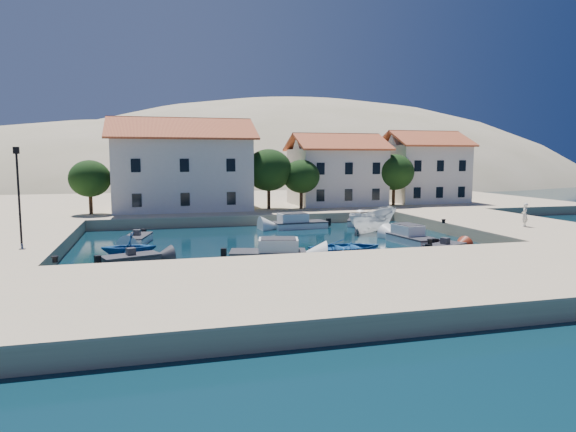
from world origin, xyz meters
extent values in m
plane|color=black|center=(0.00, 0.00, 0.00)|extent=(400.00, 400.00, 0.00)
cube|color=#CCB08B|center=(0.00, -6.00, 0.50)|extent=(52.00, 12.00, 1.00)
cube|color=#CCB08B|center=(20.50, 10.00, 0.50)|extent=(11.00, 20.00, 1.00)
cube|color=#CCB08B|center=(-19.00, 10.00, 0.50)|extent=(8.00, 20.00, 1.00)
cube|color=#CCB08B|center=(2.00, 38.00, 0.50)|extent=(80.00, 36.00, 1.00)
ellipsoid|color=tan|center=(-10.00, 110.00, -20.00)|extent=(198.00, 126.00, 72.00)
ellipsoid|color=tan|center=(35.00, 130.00, -25.00)|extent=(220.00, 176.00, 99.00)
cube|color=silver|center=(-6.00, 28.00, 4.75)|extent=(14.00, 9.00, 7.50)
pyramid|color=#A03724|center=(-6.00, 28.00, 9.60)|extent=(14.70, 9.45, 2.20)
cube|color=silver|center=(12.00, 29.00, 4.25)|extent=(10.00, 8.00, 6.50)
pyramid|color=#A03724|center=(12.00, 29.00, 8.40)|extent=(10.50, 8.40, 1.80)
cube|color=silver|center=(24.00, 30.00, 4.50)|extent=(9.00, 8.00, 7.00)
pyramid|color=#A03724|center=(24.00, 30.00, 8.90)|extent=(9.45, 8.40, 1.80)
cylinder|color=#382314|center=(-15.00, 25.00, 2.25)|extent=(0.36, 0.36, 2.50)
ellipsoid|color=black|center=(-15.00, 25.00, 4.50)|extent=(4.00, 4.00, 3.60)
cylinder|color=#382314|center=(3.00, 25.50, 2.50)|extent=(0.36, 0.36, 3.00)
ellipsoid|color=black|center=(3.00, 25.50, 5.20)|extent=(5.00, 5.00, 4.50)
cylinder|color=#382314|center=(6.50, 25.00, 2.25)|extent=(0.36, 0.36, 2.50)
ellipsoid|color=black|center=(6.50, 25.00, 4.50)|extent=(4.00, 4.00, 3.60)
cylinder|color=#382314|center=(18.00, 26.00, 2.38)|extent=(0.36, 0.36, 2.75)
ellipsoid|color=black|center=(18.00, 26.00, 4.85)|extent=(4.60, 4.60, 4.14)
cylinder|color=black|center=(-17.50, 8.00, 4.00)|extent=(0.14, 0.14, 6.00)
cube|color=black|center=(-17.50, 8.00, 7.00)|extent=(0.35, 0.25, 0.45)
cylinder|color=black|center=(-14.30, 0.80, 1.15)|extent=(0.36, 0.36, 0.30)
cylinder|color=black|center=(8.00, 0.80, 1.15)|extent=(0.36, 0.36, 0.30)
cylinder|color=black|center=(14.70, 10.00, 1.15)|extent=(0.36, 0.36, 0.30)
cube|color=#343338|center=(-10.56, 4.01, 0.25)|extent=(3.60, 2.49, 0.90)
cube|color=#343338|center=(-10.56, 4.01, 0.58)|extent=(3.68, 2.54, 0.10)
cube|color=#343338|center=(-10.56, 4.01, 0.80)|extent=(0.64, 0.64, 0.50)
cube|color=white|center=(-2.15, 3.15, 0.25)|extent=(5.05, 3.05, 0.90)
cube|color=#343338|center=(-2.15, 3.15, 0.58)|extent=(5.16, 3.11, 0.10)
cube|color=white|center=(-2.15, 3.15, 0.95)|extent=(2.82, 2.24, 0.90)
imported|color=#1A5192|center=(3.56, 4.07, 0.00)|extent=(5.37, 4.02, 1.06)
cube|color=maroon|center=(10.23, 2.58, 0.25)|extent=(3.39, 2.52, 0.90)
cube|color=#343338|center=(10.23, 2.58, 0.58)|extent=(3.47, 2.57, 0.10)
cube|color=#343338|center=(10.23, 2.58, 0.80)|extent=(0.66, 0.66, 0.50)
cube|color=white|center=(9.86, 6.46, 0.25)|extent=(2.37, 4.68, 0.90)
cube|color=#343338|center=(9.86, 6.46, 0.58)|extent=(2.42, 4.79, 0.10)
cube|color=white|center=(9.86, 6.46, 0.95)|extent=(1.84, 2.55, 0.90)
imported|color=white|center=(9.55, 13.04, 0.00)|extent=(6.23, 4.80, 2.28)
cube|color=white|center=(10.21, 17.87, 0.25)|extent=(3.38, 4.29, 0.90)
cube|color=#343338|center=(10.21, 17.87, 0.58)|extent=(3.45, 4.39, 0.10)
cube|color=#343338|center=(10.21, 17.87, 0.80)|extent=(0.67, 0.67, 0.50)
imported|color=#1A5192|center=(-10.77, 6.30, 0.00)|extent=(3.70, 3.27, 1.83)
cube|color=white|center=(-10.40, 12.21, 0.25)|extent=(2.35, 3.84, 0.90)
cube|color=#343338|center=(-10.40, 12.21, 0.58)|extent=(2.40, 3.93, 0.10)
cube|color=#343338|center=(-10.40, 12.21, 0.80)|extent=(0.60, 0.60, 0.50)
cube|color=white|center=(4.05, 17.14, 0.25)|extent=(5.00, 2.41, 0.90)
cube|color=#343338|center=(4.05, 17.14, 0.58)|extent=(5.12, 2.46, 0.10)
cube|color=white|center=(4.05, 17.14, 0.95)|extent=(2.70, 1.94, 0.90)
imported|color=white|center=(19.78, 6.38, 1.96)|extent=(0.83, 0.77, 1.91)
camera|label=1|loc=(-9.25, -28.32, 6.55)|focal=32.00mm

